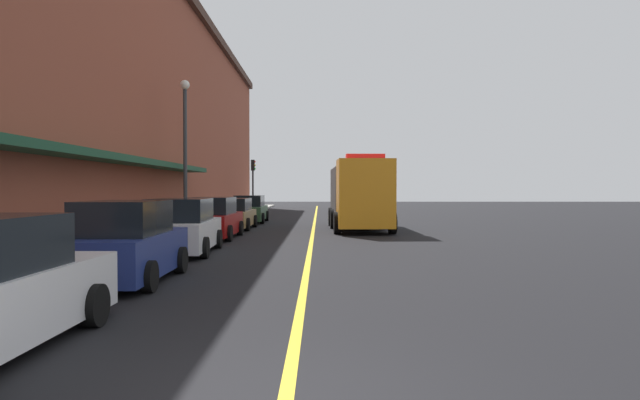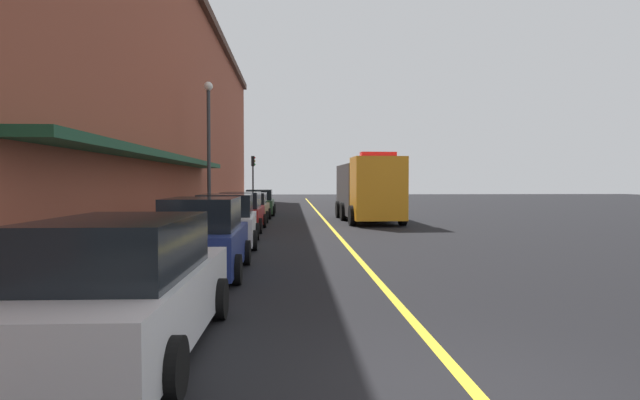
% 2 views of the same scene
% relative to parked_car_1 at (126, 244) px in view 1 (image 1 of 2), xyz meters
% --- Properties ---
extents(ground_plane, '(112.00, 112.00, 0.00)m').
position_rel_parked_car_1_xyz_m(ground_plane, '(3.90, 17.99, -0.83)').
color(ground_plane, black).
extents(sidewalk_left, '(2.40, 70.00, 0.15)m').
position_rel_parked_car_1_xyz_m(sidewalk_left, '(-2.30, 17.99, -0.75)').
color(sidewalk_left, '#9E9B93').
rests_on(sidewalk_left, ground).
extents(lane_center_stripe, '(0.16, 70.00, 0.01)m').
position_rel_parked_car_1_xyz_m(lane_center_stripe, '(3.90, 17.99, -0.83)').
color(lane_center_stripe, gold).
rests_on(lane_center_stripe, ground).
extents(brick_building_left, '(9.80, 64.00, 13.52)m').
position_rel_parked_car_1_xyz_m(brick_building_left, '(-7.81, 16.99, 5.94)').
color(brick_building_left, brown).
rests_on(brick_building_left, ground).
extents(parked_car_1, '(1.96, 4.13, 1.79)m').
position_rel_parked_car_1_xyz_m(parked_car_1, '(0.00, 0.00, 0.00)').
color(parked_car_1, navy).
rests_on(parked_car_1, ground).
extents(parked_car_2, '(2.24, 4.60, 1.73)m').
position_rel_parked_car_1_xyz_m(parked_car_2, '(-0.15, 5.44, -0.02)').
color(parked_car_2, silver).
rests_on(parked_car_2, ground).
extents(parked_car_3, '(2.00, 4.53, 1.70)m').
position_rel_parked_car_1_xyz_m(parked_car_3, '(-0.14, 10.68, -0.03)').
color(parked_car_3, maroon).
rests_on(parked_car_3, ground).
extents(parked_car_4, '(1.99, 4.49, 1.56)m').
position_rel_parked_car_1_xyz_m(parked_car_4, '(-0.12, 15.91, -0.09)').
color(parked_car_4, '#A5844C').
rests_on(parked_car_4, ground).
extents(parked_car_5, '(2.03, 4.87, 1.64)m').
position_rel_parked_car_1_xyz_m(parked_car_5, '(0.00, 21.43, -0.06)').
color(parked_car_5, '#2D5133').
rests_on(parked_car_5, ground).
extents(utility_truck, '(2.98, 8.03, 3.59)m').
position_rel_parked_car_1_xyz_m(utility_truck, '(6.17, 15.68, 0.88)').
color(utility_truck, orange).
rests_on(utility_truck, ground).
extents(parking_meter_1, '(0.14, 0.18, 1.33)m').
position_rel_parked_car_1_xyz_m(parking_meter_1, '(-1.45, 6.01, 0.23)').
color(parking_meter_1, '#4C4C51').
rests_on(parking_meter_1, sidewalk_left).
extents(street_lamp_left, '(0.44, 0.44, 6.94)m').
position_rel_parked_car_1_xyz_m(street_lamp_left, '(-2.05, 13.84, 3.57)').
color(street_lamp_left, '#33383D').
rests_on(street_lamp_left, sidewalk_left).
extents(traffic_light_near, '(0.38, 0.36, 4.30)m').
position_rel_parked_car_1_xyz_m(traffic_light_near, '(-1.39, 34.58, 2.33)').
color(traffic_light_near, '#232326').
rests_on(traffic_light_near, sidewalk_left).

